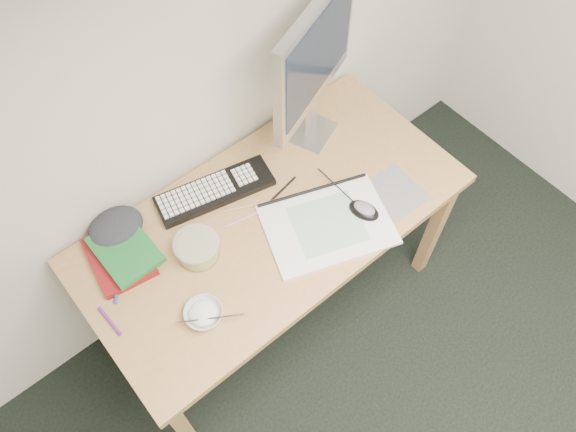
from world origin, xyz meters
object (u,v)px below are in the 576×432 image
at_px(keyboard, 215,191).
at_px(sketchpad, 327,225).
at_px(rice_bowl, 204,314).
at_px(desk, 273,228).
at_px(monitor, 314,59).

bearing_deg(keyboard, sketchpad, -46.10).
bearing_deg(keyboard, rice_bowl, -117.23).
bearing_deg(sketchpad, keyboard, 141.43).
bearing_deg(desk, sketchpad, -50.60).
bearing_deg(monitor, desk, -172.17).
distance_m(sketchpad, rice_bowl, 0.53).
relative_size(sketchpad, keyboard, 1.01).
height_order(desk, monitor, monitor).
relative_size(sketchpad, rice_bowl, 3.51).
bearing_deg(rice_bowl, sketchpad, 0.14).
distance_m(desk, monitor, 0.62).
bearing_deg(keyboard, monitor, 12.08).
xyz_separation_m(desk, rice_bowl, (-0.40, -0.16, 0.10)).
xyz_separation_m(sketchpad, rice_bowl, (-0.53, -0.00, 0.01)).
xyz_separation_m(sketchpad, monitor, (0.24, 0.36, 0.37)).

